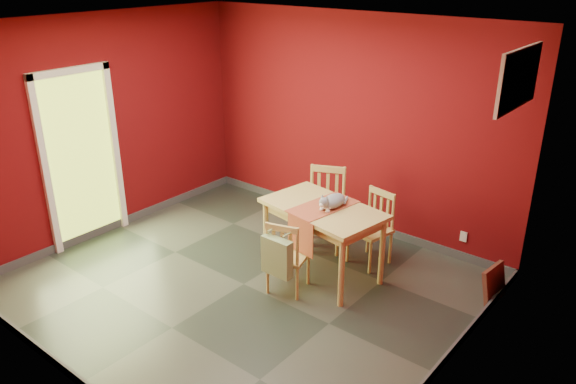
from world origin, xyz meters
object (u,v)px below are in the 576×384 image
Objects in this scene: tote_bag at (277,257)px; cat at (333,199)px; picture_frame at (494,284)px; dining_table at (323,215)px; chair_far_left at (325,207)px; chair_near at (287,255)px; chair_far_right at (372,227)px.

cat is at bearing 80.76° from tote_bag.
dining_table is at bearing -158.26° from picture_frame.
chair_far_left is 2.08× the size of tote_bag.
chair_near is 2.13m from picture_frame.
chair_far_left is at bearing 104.40° from tote_bag.
tote_bag is at bearing -104.18° from chair_far_right.
chair_far_right is at bearing 83.00° from cat.
dining_table is 0.60m from chair_near.
dining_table is at bearing -116.93° from chair_far_right.
picture_frame is at bearing 4.07° from chair_far_right.
cat is (0.16, 0.58, 0.49)m from chair_near.
chair_far_right is 0.72m from cat.
chair_far_left is 2.49× the size of cat.
dining_table is 0.70m from chair_far_left.
picture_frame is (1.72, 1.39, -0.31)m from tote_bag.
chair_far_left reaches higher than dining_table.
tote_bag is 2.23m from picture_frame.
picture_frame is (1.59, 0.61, -0.72)m from cat.
tote_bag is (-0.33, -1.29, 0.07)m from chair_far_right.
tote_bag is at bearing -75.60° from chair_far_left.
chair_near is at bearing -145.81° from picture_frame.
cat is at bearing -158.98° from picture_frame.
chair_near is 2.10× the size of cat.
chair_near is 0.78m from cat.
chair_far_right is 1.42m from picture_frame.
tote_bag is at bearing -84.94° from cat.
dining_table is 3.56× the size of cat.
chair_far_right is at bearing 0.86° from chair_far_left.
chair_far_right is at bearing 63.07° from dining_table.
chair_near is at bearing -98.00° from dining_table.
chair_far_left reaches higher than tote_bag.
dining_table is 3.58× the size of picture_frame.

